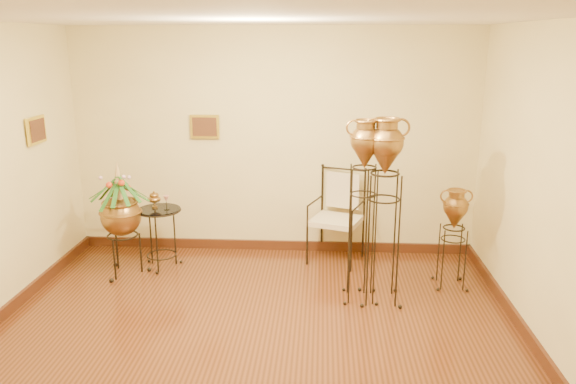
# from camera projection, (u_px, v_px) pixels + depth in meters

# --- Properties ---
(ground) EXTENTS (5.00, 5.00, 0.00)m
(ground) POSITION_uv_depth(u_px,v_px,m) (250.00, 352.00, 4.90)
(ground) COLOR brown
(ground) RESTS_ON ground
(room_shell) EXTENTS (5.02, 5.02, 2.81)m
(room_shell) POSITION_uv_depth(u_px,v_px,m) (246.00, 157.00, 4.45)
(room_shell) COLOR beige
(room_shell) RESTS_ON ground
(amphora_tall) EXTENTS (0.43, 0.43, 1.91)m
(amphora_tall) POSITION_uv_depth(u_px,v_px,m) (363.00, 210.00, 5.67)
(amphora_tall) COLOR black
(amphora_tall) RESTS_ON ground
(amphora_mid) EXTENTS (0.49, 0.49, 1.94)m
(amphora_mid) POSITION_uv_depth(u_px,v_px,m) (383.00, 210.00, 5.63)
(amphora_mid) COLOR black
(amphora_mid) RESTS_ON ground
(amphora_short) EXTENTS (0.43, 0.43, 1.12)m
(amphora_short) POSITION_uv_depth(u_px,v_px,m) (453.00, 238.00, 6.08)
(amphora_short) COLOR black
(amphora_short) RESTS_ON ground
(planter_urn) EXTENTS (0.76, 0.76, 1.36)m
(planter_urn) POSITION_uv_depth(u_px,v_px,m) (121.00, 211.00, 6.35)
(planter_urn) COLOR black
(planter_urn) RESTS_ON ground
(armchair) EXTENTS (0.79, 0.77, 1.13)m
(armchair) POSITION_uv_depth(u_px,v_px,m) (336.00, 217.00, 6.78)
(armchair) COLOR black
(armchair) RESTS_ON ground
(side_table) EXTENTS (0.57, 0.57, 0.91)m
(side_table) POSITION_uv_depth(u_px,v_px,m) (161.00, 237.00, 6.65)
(side_table) COLOR black
(side_table) RESTS_ON ground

